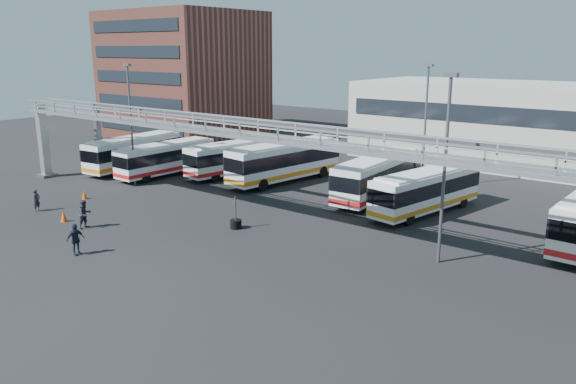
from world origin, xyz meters
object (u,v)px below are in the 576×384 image
Objects in this scene: light_pole_mid at (445,160)px; pedestrian_d at (75,239)px; bus_0 at (134,151)px; pedestrian_a at (37,200)px; bus_2 at (237,157)px; cone_left at (64,216)px; pedestrian_b at (85,214)px; light_pole_back at (426,120)px; bus_5 at (379,175)px; cone_right at (84,195)px; bus_3 at (285,160)px; bus_6 at (426,190)px; tire_stack at (236,223)px; light_pole_left at (131,118)px; bus_1 at (166,157)px.

light_pole_mid is 5.59× the size of pedestrian_d.
pedestrian_a is (6.36, -13.34, -0.97)m from bus_0.
light_pole_mid is at bearing -11.58° from bus_2.
light_pole_mid is 13.97× the size of cone_left.
pedestrian_b is (-20.67, -8.47, -4.79)m from light_pole_mid.
light_pole_back is 0.95× the size of bus_0.
bus_5 is 22.97m from cone_right.
bus_3 is at bearing -42.77° from pedestrian_a.
pedestrian_b is at bearing -157.72° from light_pole_mid.
bus_2 reaches higher than cone_right.
pedestrian_b is at bearing -118.36° from light_pole_back.
light_pole_mid is 25.20m from cone_left.
bus_3 is at bearing -175.46° from bus_6.
cone_left is at bearing 89.85° from pedestrian_b.
bus_3 is 13.98m from bus_6.
light_pole_mid reaches higher than cone_right.
cone_left is at bearing -59.52° from bus_0.
bus_2 reaches higher than pedestrian_a.
light_pole_mid is 15.05× the size of cone_right.
tire_stack is (5.72, -12.34, -1.56)m from bus_3.
pedestrian_a is (-22.24, -16.80, -0.90)m from bus_6.
bus_0 is at bearing 143.07° from light_pole_left.
tire_stack is (3.84, 9.11, -0.55)m from pedestrian_d.
cone_left is at bearing -78.15° from bus_2.
light_pole_back is at bearing 57.45° from cone_left.
light_pole_left is 0.98× the size of bus_6.
light_pole_left reaches higher than cone_left.
light_pole_mid reaches higher than bus_0.
light_pole_back is at bearing 71.87° from bus_5.
bus_0 reaches higher than bus_6.
bus_0 reaches higher than pedestrian_a.
cone_left is (10.21, -13.57, -1.41)m from bus_0.
bus_2 reaches higher than pedestrian_d.
light_pole_mid is at bearing -90.89° from pedestrian_a.
tire_stack is at bearing -57.22° from bus_3.
cone_left is 1.08× the size of cone_right.
light_pole_left is at bearing -157.59° from bus_5.
light_pole_back is 5.59× the size of pedestrian_d.
pedestrian_a is (-8.34, -18.22, -1.12)m from bus_3.
tire_stack is at bearing -169.00° from light_pole_mid.
tire_stack is at bearing 30.88° from cone_left.
tire_stack is at bearing -24.66° from bus_1.
cone_right is (-8.64, -14.23, -1.58)m from bus_3.
pedestrian_d is (11.30, -12.61, -4.81)m from light_pole_left.
bus_6 reaches higher than cone_left.
light_pole_mid is 28.61m from pedestrian_a.
light_pole_back is 1.02× the size of bus_1.
pedestrian_b is (-2.09, -18.31, -0.99)m from bus_3.
bus_1 is 6.25× the size of pedestrian_a.
cone_left is at bearing -95.76° from bus_3.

